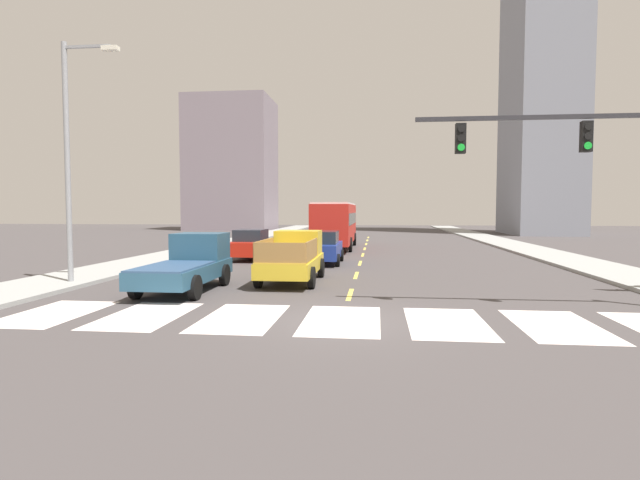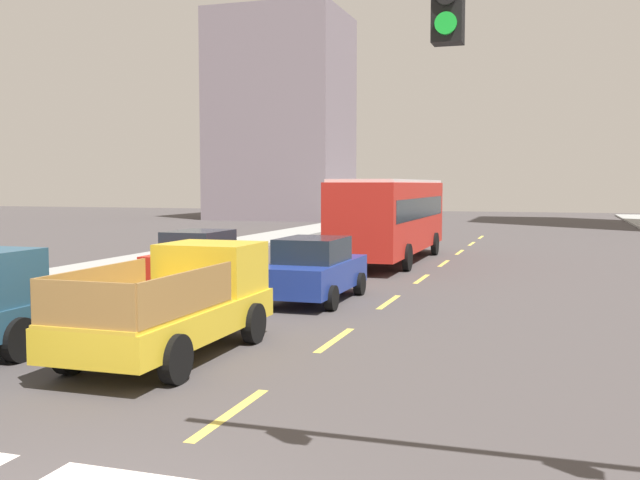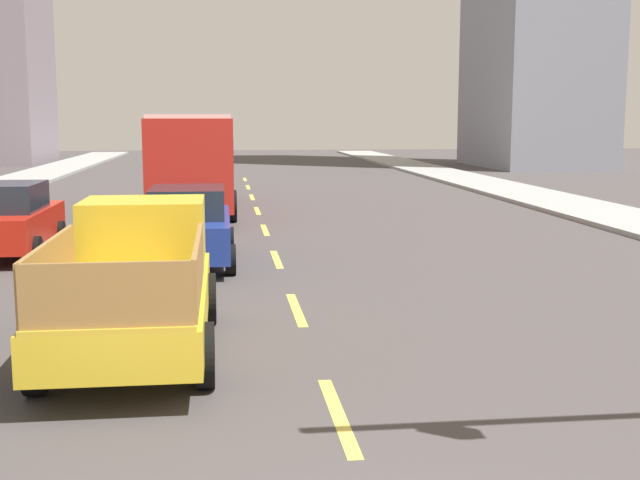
# 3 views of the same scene
# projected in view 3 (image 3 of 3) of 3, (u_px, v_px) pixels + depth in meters

# --- Properties ---
(lane_dash_0) EXTENTS (0.16, 2.40, 0.01)m
(lane_dash_0) POSITION_uv_depth(u_px,v_px,m) (338.00, 415.00, 8.87)
(lane_dash_0) COLOR #DCC54E
(lane_dash_0) RESTS_ON ground
(lane_dash_1) EXTENTS (0.16, 2.40, 0.01)m
(lane_dash_1) POSITION_uv_depth(u_px,v_px,m) (296.00, 309.00, 13.78)
(lane_dash_1) COLOR #DCC54E
(lane_dash_1) RESTS_ON ground
(lane_dash_2) EXTENTS (0.16, 2.40, 0.01)m
(lane_dash_2) POSITION_uv_depth(u_px,v_px,m) (277.00, 259.00, 18.69)
(lane_dash_2) COLOR #DCC54E
(lane_dash_2) RESTS_ON ground
(lane_dash_3) EXTENTS (0.16, 2.40, 0.01)m
(lane_dash_3) POSITION_uv_depth(u_px,v_px,m) (265.00, 230.00, 23.60)
(lane_dash_3) COLOR #DCC54E
(lane_dash_3) RESTS_ON ground
(lane_dash_4) EXTENTS (0.16, 2.40, 0.01)m
(lane_dash_4) POSITION_uv_depth(u_px,v_px,m) (257.00, 211.00, 28.51)
(lane_dash_4) COLOR #DCC54E
(lane_dash_4) RESTS_ON ground
(lane_dash_5) EXTENTS (0.16, 2.40, 0.01)m
(lane_dash_5) POSITION_uv_depth(u_px,v_px,m) (252.00, 197.00, 33.42)
(lane_dash_5) COLOR #DCC54E
(lane_dash_5) RESTS_ON ground
(lane_dash_6) EXTENTS (0.16, 2.40, 0.01)m
(lane_dash_6) POSITION_uv_depth(u_px,v_px,m) (248.00, 187.00, 38.33)
(lane_dash_6) COLOR #DCC54E
(lane_dash_6) RESTS_ON ground
(lane_dash_7) EXTENTS (0.16, 2.40, 0.01)m
(lane_dash_7) POSITION_uv_depth(u_px,v_px,m) (245.00, 179.00, 43.24)
(lane_dash_7) COLOR #DCC54E
(lane_dash_7) RESTS_ON ground
(pickup_stakebed) EXTENTS (2.18, 5.20, 1.96)m
(pickup_stakebed) POSITION_uv_depth(u_px,v_px,m) (137.00, 280.00, 11.49)
(pickup_stakebed) COLOR gold
(pickup_stakebed) RESTS_ON ground
(city_bus) EXTENTS (2.72, 10.80, 3.32)m
(city_bus) POSITION_uv_depth(u_px,v_px,m) (195.00, 155.00, 27.93)
(city_bus) COLOR red
(city_bus) RESTS_ON ground
(sedan_near_right) EXTENTS (2.02, 4.40, 1.72)m
(sedan_near_right) POSITION_uv_depth(u_px,v_px,m) (7.00, 219.00, 19.07)
(sedan_near_right) COLOR red
(sedan_near_right) RESTS_ON ground
(sedan_mid) EXTENTS (2.02, 4.40, 1.72)m
(sedan_mid) POSITION_uv_depth(u_px,v_px,m) (188.00, 226.00, 17.90)
(sedan_mid) COLOR navy
(sedan_mid) RESTS_ON ground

